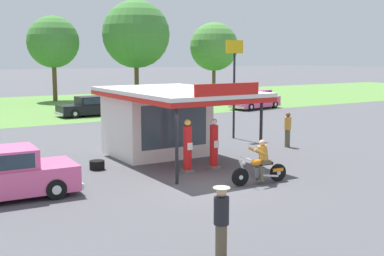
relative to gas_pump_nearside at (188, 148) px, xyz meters
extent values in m
plane|color=#4C4C51|center=(-0.30, -2.05, -0.96)|extent=(300.00, 300.00, 0.00)
cube|color=#56843D|center=(-0.30, 27.95, -0.96)|extent=(120.00, 24.00, 0.01)
cube|color=silver|center=(0.62, 3.83, 0.51)|extent=(4.00, 3.48, 2.94)
cube|color=#384C56|center=(0.62, 2.11, 0.57)|extent=(3.20, 0.05, 1.88)
cube|color=silver|center=(0.62, 2.02, 2.06)|extent=(4.70, 7.60, 0.16)
cube|color=red|center=(0.62, 2.02, 1.88)|extent=(4.70, 7.60, 0.18)
cube|color=red|center=(0.62, -1.75, 2.36)|extent=(2.80, 0.08, 0.44)
cylinder|color=black|center=(2.52, -1.38, 0.51)|extent=(0.12, 0.12, 2.94)
cylinder|color=black|center=(-1.28, -1.38, 0.51)|extent=(0.12, 0.12, 2.94)
cube|color=slate|center=(0.00, 0.00, -0.91)|extent=(0.44, 0.44, 0.10)
cylinder|color=red|center=(0.00, 0.00, 0.00)|extent=(0.34, 0.34, 1.72)
cube|color=white|center=(0.00, -0.18, 0.09)|extent=(0.22, 0.02, 0.28)
sphere|color=#EACC4C|center=(0.00, 0.00, 1.00)|extent=(0.26, 0.26, 0.26)
cube|color=slate|center=(1.24, 0.00, -0.91)|extent=(0.44, 0.44, 0.10)
cylinder|color=red|center=(1.24, 0.00, -0.03)|extent=(0.34, 0.34, 1.66)
cube|color=white|center=(1.24, -0.18, 0.06)|extent=(0.22, 0.02, 0.28)
sphere|color=white|center=(1.24, 0.00, 0.94)|extent=(0.26, 0.26, 0.26)
cylinder|color=black|center=(0.47, -2.78, -0.64)|extent=(0.65, 0.17, 0.64)
cylinder|color=silver|center=(0.47, -2.78, -0.64)|extent=(0.17, 0.14, 0.16)
cylinder|color=black|center=(2.06, -2.95, -0.64)|extent=(0.65, 0.17, 0.64)
cylinder|color=silver|center=(2.06, -2.95, -0.64)|extent=(0.17, 0.14, 0.16)
ellipsoid|color=orange|center=(1.16, -2.86, -0.18)|extent=(0.58, 0.30, 0.24)
cube|color=#59595E|center=(1.21, -2.86, -0.54)|extent=(0.46, 0.28, 0.36)
cube|color=black|center=(1.51, -2.89, -0.24)|extent=(0.50, 0.31, 0.10)
cylinder|color=silver|center=(0.57, -2.79, -0.36)|extent=(0.37, 0.11, 0.71)
cylinder|color=silver|center=(0.69, -2.81, 0.02)|extent=(0.11, 0.70, 0.04)
sphere|color=silver|center=(0.59, -2.80, -0.14)|extent=(0.16, 0.16, 0.16)
cube|color=orange|center=(2.01, -2.95, -0.52)|extent=(0.46, 0.22, 0.12)
cylinder|color=silver|center=(1.60, -3.04, -0.68)|extent=(0.71, 0.15, 0.18)
cube|color=brown|center=(1.44, -2.89, -0.18)|extent=(0.43, 0.38, 0.14)
cylinder|color=brown|center=(1.23, -3.02, -0.58)|extent=(0.14, 0.24, 0.56)
cylinder|color=brown|center=(1.26, -2.71, -0.58)|extent=(0.14, 0.24, 0.56)
cylinder|color=gold|center=(1.40, -2.88, 0.13)|extent=(0.44, 0.36, 0.60)
sphere|color=tan|center=(1.34, -2.88, 0.51)|extent=(0.22, 0.22, 0.22)
cylinder|color=gold|center=(1.14, -3.06, 0.22)|extent=(0.54, 0.15, 0.31)
cylinder|color=gold|center=(1.18, -2.66, 0.22)|extent=(0.54, 0.15, 0.31)
cube|color=#283847|center=(-7.01, -0.88, 0.36)|extent=(1.85, 0.12, 0.47)
cube|color=silver|center=(-4.60, -0.16, -0.66)|extent=(0.21, 1.85, 0.18)
cylinder|color=black|center=(-5.50, -1.03, -0.63)|extent=(0.67, 0.23, 0.66)
cylinder|color=silver|center=(-5.50, -1.03, -0.63)|extent=(0.31, 0.23, 0.30)
cylinder|color=black|center=(-5.41, 0.79, -0.63)|extent=(0.67, 0.23, 0.66)
cylinder|color=silver|center=(-5.41, 0.79, -0.63)|extent=(0.31, 0.23, 0.30)
cube|color=black|center=(3.50, 19.48, -0.43)|extent=(5.40, 1.98, 0.70)
cube|color=black|center=(3.28, 19.48, 0.21)|extent=(2.12, 1.68, 0.58)
cube|color=#283847|center=(4.30, 19.50, 0.21)|extent=(0.07, 1.45, 0.46)
cube|color=#283847|center=(3.27, 20.28, 0.21)|extent=(1.77, 0.07, 0.44)
cube|color=#283847|center=(3.30, 18.68, 0.21)|extent=(1.77, 0.07, 0.44)
cube|color=silver|center=(6.21, 19.55, -0.66)|extent=(0.16, 1.77, 0.18)
cube|color=silver|center=(0.79, 19.42, -0.66)|extent=(0.16, 1.77, 0.18)
sphere|color=white|center=(6.21, 20.14, -0.39)|extent=(0.18, 0.18, 0.18)
sphere|color=white|center=(6.23, 18.95, -0.39)|extent=(0.18, 0.18, 0.18)
cylinder|color=black|center=(5.30, 20.39, -0.63)|extent=(0.66, 0.22, 0.66)
cylinder|color=silver|center=(5.30, 20.39, -0.63)|extent=(0.30, 0.23, 0.30)
cylinder|color=black|center=(5.34, 18.66, -0.63)|extent=(0.66, 0.22, 0.66)
cylinder|color=silver|center=(5.34, 18.66, -0.63)|extent=(0.30, 0.23, 0.30)
cylinder|color=black|center=(1.66, 20.31, -0.63)|extent=(0.66, 0.22, 0.66)
cylinder|color=silver|center=(1.66, 20.31, -0.63)|extent=(0.30, 0.23, 0.30)
cylinder|color=black|center=(1.70, 18.57, -0.63)|extent=(0.66, 0.22, 0.66)
cylinder|color=silver|center=(1.70, 18.57, -0.63)|extent=(0.30, 0.23, 0.30)
cube|color=#E55993|center=(16.92, 16.91, -0.37)|extent=(4.92, 2.71, 0.81)
cube|color=#E55993|center=(17.15, 16.95, 0.33)|extent=(2.35, 2.00, 0.60)
cube|color=#283847|center=(16.15, 16.76, 0.33)|extent=(0.32, 1.42, 0.48)
cube|color=#283847|center=(17.30, 16.17, 0.33)|extent=(1.73, 0.37, 0.46)
cube|color=#283847|center=(16.99, 17.74, 0.33)|extent=(1.73, 0.37, 0.46)
cube|color=silver|center=(14.61, 16.45, -0.66)|extent=(0.46, 1.75, 0.18)
cube|color=silver|center=(19.24, 17.36, -0.66)|extent=(0.46, 1.75, 0.18)
sphere|color=white|center=(14.72, 15.87, -0.33)|extent=(0.18, 0.18, 0.18)
sphere|color=white|center=(14.49, 17.03, -0.33)|extent=(0.18, 0.18, 0.18)
cylinder|color=black|center=(15.54, 15.75, -0.63)|extent=(0.69, 0.32, 0.66)
cylinder|color=silver|center=(15.54, 15.75, -0.63)|extent=(0.33, 0.27, 0.30)
cylinder|color=black|center=(15.20, 17.45, -0.63)|extent=(0.69, 0.32, 0.66)
cylinder|color=silver|center=(15.20, 17.45, -0.63)|extent=(0.33, 0.27, 0.30)
cylinder|color=black|center=(18.64, 16.37, -0.63)|extent=(0.69, 0.32, 0.66)
cylinder|color=silver|center=(18.64, 16.37, -0.63)|extent=(0.33, 0.27, 0.30)
cylinder|color=black|center=(18.31, 18.06, -0.63)|extent=(0.69, 0.32, 0.66)
cylinder|color=silver|center=(18.31, 18.06, -0.63)|extent=(0.33, 0.27, 0.30)
cylinder|color=brown|center=(7.01, 2.00, -0.52)|extent=(0.26, 0.26, 0.88)
cylinder|color=gold|center=(7.01, 2.00, 0.23)|extent=(0.34, 0.34, 0.62)
sphere|color=brown|center=(7.01, 2.00, 0.66)|extent=(0.24, 0.24, 0.24)
cylinder|color=#2D3351|center=(7.12, 9.63, -0.56)|extent=(0.26, 0.26, 0.79)
cylinder|color=#B21E23|center=(7.12, 9.63, 0.12)|extent=(0.34, 0.34, 0.56)
sphere|color=#9E704C|center=(7.12, 9.63, 0.50)|extent=(0.22, 0.22, 0.22)
cylinder|color=black|center=(7.12, 9.63, 0.58)|extent=(0.34, 0.34, 0.02)
cylinder|color=brown|center=(-3.82, -7.76, -0.52)|extent=(0.26, 0.26, 0.87)
cylinder|color=black|center=(-3.82, -7.76, 0.22)|extent=(0.34, 0.34, 0.62)
sphere|color=tan|center=(-3.82, -7.76, 0.65)|extent=(0.24, 0.24, 0.24)
cylinder|color=beige|center=(-3.82, -7.76, 0.73)|extent=(0.38, 0.38, 0.02)
cylinder|color=brown|center=(21.09, 29.33, 0.77)|extent=(0.38, 0.38, 3.46)
sphere|color=#4C893D|center=(21.09, 29.33, 4.47)|extent=(5.26, 5.26, 5.26)
cylinder|color=brown|center=(4.53, 32.97, 1.00)|extent=(0.44, 0.44, 3.91)
sphere|color=#427F38|center=(4.53, 32.97, 4.85)|extent=(5.06, 5.06, 5.06)
sphere|color=#427F38|center=(3.91, 32.64, 4.34)|extent=(2.78, 2.78, 2.78)
cylinder|color=brown|center=(12.24, 30.39, 1.07)|extent=(0.45, 0.45, 4.06)
sphere|color=#427F38|center=(12.24, 30.39, 5.66)|extent=(6.84, 6.84, 6.84)
sphere|color=#427F38|center=(11.78, 29.65, 4.98)|extent=(4.57, 4.57, 4.57)
cylinder|color=black|center=(6.31, 5.56, 1.36)|extent=(0.12, 0.12, 4.64)
cube|color=gold|center=(6.31, 5.56, 4.02)|extent=(1.10, 0.08, 0.70)
cylinder|color=black|center=(-2.87, 2.27, -0.87)|extent=(0.60, 0.60, 0.18)
cylinder|color=black|center=(-2.87, 2.27, -0.69)|extent=(0.60, 0.60, 0.18)
camera|label=1|loc=(-9.90, -16.41, 3.59)|focal=46.82mm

